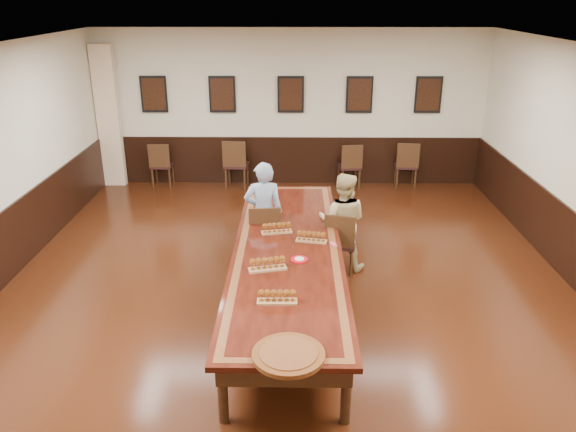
{
  "coord_description": "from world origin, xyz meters",
  "views": [
    {
      "loc": [
        0.09,
        -6.59,
        3.83
      ],
      "look_at": [
        0.0,
        0.5,
        1.0
      ],
      "focal_mm": 35.0,
      "sensor_mm": 36.0,
      "label": 1
    }
  ],
  "objects_px": {
    "spare_chair_a": "(162,164)",
    "spare_chair_c": "(349,165)",
    "chair_woman": "(341,241)",
    "carved_platter": "(289,355)",
    "spare_chair_b": "(236,163)",
    "conference_table": "(288,258)",
    "person_woman": "(342,221)",
    "spare_chair_d": "(406,164)",
    "chair_man": "(264,234)",
    "person_man": "(264,213)"
  },
  "relations": [
    {
      "from": "spare_chair_d",
      "to": "carved_platter",
      "type": "distance_m",
      "value": 7.51
    },
    {
      "from": "spare_chair_d",
      "to": "carved_platter",
      "type": "height_order",
      "value": "spare_chair_d"
    },
    {
      "from": "conference_table",
      "to": "person_woman",
      "type": "bearing_deg",
      "value": 50.83
    },
    {
      "from": "spare_chair_a",
      "to": "chair_man",
      "type": "bearing_deg",
      "value": 121.62
    },
    {
      "from": "person_woman",
      "to": "conference_table",
      "type": "bearing_deg",
      "value": 62.67
    },
    {
      "from": "person_woman",
      "to": "chair_woman",
      "type": "bearing_deg",
      "value": 90.0
    },
    {
      "from": "spare_chair_b",
      "to": "spare_chair_d",
      "type": "distance_m",
      "value": 3.56
    },
    {
      "from": "chair_man",
      "to": "chair_woman",
      "type": "distance_m",
      "value": 1.14
    },
    {
      "from": "chair_woman",
      "to": "person_woman",
      "type": "distance_m",
      "value": 0.28
    },
    {
      "from": "conference_table",
      "to": "carved_platter",
      "type": "bearing_deg",
      "value": -89.02
    },
    {
      "from": "chair_man",
      "to": "spare_chair_c",
      "type": "relative_size",
      "value": 1.05
    },
    {
      "from": "spare_chair_d",
      "to": "conference_table",
      "type": "relative_size",
      "value": 0.19
    },
    {
      "from": "person_woman",
      "to": "spare_chair_a",
      "type": "bearing_deg",
      "value": -35.59
    },
    {
      "from": "chair_woman",
      "to": "spare_chair_b",
      "type": "height_order",
      "value": "spare_chair_b"
    },
    {
      "from": "spare_chair_c",
      "to": "conference_table",
      "type": "bearing_deg",
      "value": 67.63
    },
    {
      "from": "chair_man",
      "to": "spare_chair_c",
      "type": "height_order",
      "value": "chair_man"
    },
    {
      "from": "chair_man",
      "to": "person_woman",
      "type": "height_order",
      "value": "person_woman"
    },
    {
      "from": "chair_woman",
      "to": "carved_platter",
      "type": "bearing_deg",
      "value": 89.07
    },
    {
      "from": "spare_chair_b",
      "to": "spare_chair_c",
      "type": "bearing_deg",
      "value": -174.82
    },
    {
      "from": "chair_man",
      "to": "spare_chair_d",
      "type": "bearing_deg",
      "value": -132.62
    },
    {
      "from": "spare_chair_d",
      "to": "person_woman",
      "type": "height_order",
      "value": "person_woman"
    },
    {
      "from": "spare_chair_c",
      "to": "person_woman",
      "type": "relative_size",
      "value": 0.64
    },
    {
      "from": "chair_man",
      "to": "spare_chair_b",
      "type": "relative_size",
      "value": 0.96
    },
    {
      "from": "spare_chair_b",
      "to": "carved_platter",
      "type": "bearing_deg",
      "value": 103.64
    },
    {
      "from": "spare_chair_c",
      "to": "person_woman",
      "type": "bearing_deg",
      "value": 75.46
    },
    {
      "from": "spare_chair_c",
      "to": "spare_chair_d",
      "type": "bearing_deg",
      "value": 173.92
    },
    {
      "from": "spare_chair_a",
      "to": "person_woman",
      "type": "bearing_deg",
      "value": 131.94
    },
    {
      "from": "spare_chair_a",
      "to": "spare_chair_d",
      "type": "relative_size",
      "value": 0.96
    },
    {
      "from": "spare_chair_a",
      "to": "spare_chair_c",
      "type": "relative_size",
      "value": 0.99
    },
    {
      "from": "chair_man",
      "to": "spare_chair_d",
      "type": "relative_size",
      "value": 1.01
    },
    {
      "from": "spare_chair_a",
      "to": "spare_chair_b",
      "type": "height_order",
      "value": "spare_chair_b"
    },
    {
      "from": "person_man",
      "to": "carved_platter",
      "type": "distance_m",
      "value": 3.5
    },
    {
      "from": "chair_woman",
      "to": "spare_chair_c",
      "type": "relative_size",
      "value": 1.0
    },
    {
      "from": "spare_chair_a",
      "to": "person_man",
      "type": "height_order",
      "value": "person_man"
    },
    {
      "from": "chair_woman",
      "to": "carved_platter",
      "type": "height_order",
      "value": "chair_woman"
    },
    {
      "from": "spare_chair_b",
      "to": "person_man",
      "type": "height_order",
      "value": "person_man"
    },
    {
      "from": "chair_man",
      "to": "carved_platter",
      "type": "height_order",
      "value": "chair_man"
    },
    {
      "from": "chair_woman",
      "to": "spare_chair_b",
      "type": "relative_size",
      "value": 0.91
    },
    {
      "from": "person_man",
      "to": "conference_table",
      "type": "distance_m",
      "value": 1.21
    },
    {
      "from": "spare_chair_c",
      "to": "person_woman",
      "type": "height_order",
      "value": "person_woman"
    },
    {
      "from": "chair_woman",
      "to": "person_man",
      "type": "bearing_deg",
      "value": -1.75
    },
    {
      "from": "chair_man",
      "to": "person_man",
      "type": "relative_size",
      "value": 0.63
    },
    {
      "from": "spare_chair_a",
      "to": "conference_table",
      "type": "relative_size",
      "value": 0.19
    },
    {
      "from": "conference_table",
      "to": "carved_platter",
      "type": "height_order",
      "value": "carved_platter"
    },
    {
      "from": "chair_man",
      "to": "spare_chair_b",
      "type": "height_order",
      "value": "spare_chair_b"
    },
    {
      "from": "spare_chair_b",
      "to": "conference_table",
      "type": "bearing_deg",
      "value": 107.73
    },
    {
      "from": "spare_chair_a",
      "to": "spare_chair_b",
      "type": "distance_m",
      "value": 1.59
    },
    {
      "from": "chair_woman",
      "to": "person_woman",
      "type": "height_order",
      "value": "person_woman"
    },
    {
      "from": "conference_table",
      "to": "spare_chair_c",
      "type": "bearing_deg",
      "value": 75.39
    },
    {
      "from": "person_man",
      "to": "conference_table",
      "type": "xyz_separation_m",
      "value": [
        0.37,
        -1.14,
        -0.18
      ]
    }
  ]
}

